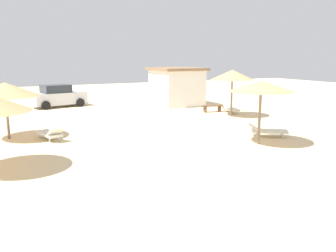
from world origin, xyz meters
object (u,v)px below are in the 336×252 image
at_px(parasol_2, 232,75).
at_px(lounger_0, 50,133).
at_px(lounger_1, 267,130).
at_px(parked_car, 58,96).
at_px(parasol_1, 261,86).
at_px(beach_cabana, 176,86).
at_px(bench_0, 212,107).
at_px(parasol_0, 5,90).
at_px(lounger_2, 230,108).

relative_size(parasol_2, lounger_0, 1.51).
bearing_deg(parasol_2, lounger_0, -172.03).
height_order(lounger_0, lounger_1, lounger_0).
bearing_deg(lounger_0, parked_car, 78.17).
bearing_deg(parasol_1, beach_cabana, 77.75).
xyz_separation_m(lounger_0, bench_0, (11.53, 3.73, 0.03)).
height_order(parasol_2, lounger_1, parasol_2).
relative_size(parasol_0, parked_car, 0.74).
height_order(parasol_1, lounger_0, parasol_1).
bearing_deg(beach_cabana, parasol_1, -102.25).
xyz_separation_m(parasol_2, beach_cabana, (-0.56, 6.53, -1.17)).
xyz_separation_m(parasol_2, lounger_1, (-2.06, -5.64, -2.36)).
bearing_deg(lounger_0, parasol_2, 7.97).
relative_size(parasol_0, lounger_2, 1.60).
relative_size(parasol_0, beach_cabana, 0.77).
bearing_deg(bench_0, parasol_1, -111.03).
relative_size(parasol_0, bench_0, 2.04).
xyz_separation_m(parasol_1, lounger_1, (1.37, 1.01, -2.26)).
bearing_deg(parasol_0, bench_0, 11.06).
height_order(parasol_0, parasol_2, parasol_2).
relative_size(lounger_1, bench_0, 1.23).
bearing_deg(beach_cabana, parasol_2, -85.05).
height_order(parasol_2, parked_car, parasol_2).
distance_m(bench_0, parked_car, 11.86).
bearing_deg(parasol_2, beach_cabana, 94.95).
bearing_deg(parasol_0, lounger_0, -33.96).
relative_size(parasol_2, beach_cabana, 0.74).
bearing_deg(parasol_2, parasol_0, -177.94).
distance_m(parasol_0, lounger_2, 14.46).
xyz_separation_m(lounger_1, parked_car, (-7.18, 15.25, 0.51)).
distance_m(parasol_2, lounger_1, 6.45).
bearing_deg(parasol_1, lounger_1, 36.49).
relative_size(lounger_0, parked_car, 0.47).
bearing_deg(lounger_2, lounger_0, -166.68).
bearing_deg(lounger_0, parasol_1, -31.67).
xyz_separation_m(parasol_1, lounger_0, (-8.16, 5.03, -2.25)).
bearing_deg(parasol_0, parasol_2, 2.06).
bearing_deg(lounger_2, parasol_0, -172.71).
bearing_deg(lounger_1, lounger_0, 157.12).
bearing_deg(bench_0, lounger_0, -162.08).
height_order(lounger_1, beach_cabana, beach_cabana).
xyz_separation_m(parasol_0, parked_car, (4.05, 10.08, -1.51)).
distance_m(lounger_0, parked_car, 11.48).
relative_size(lounger_0, beach_cabana, 0.49).
bearing_deg(beach_cabana, bench_0, -83.42).
xyz_separation_m(lounger_1, beach_cabana, (1.49, 12.17, 1.19)).
xyz_separation_m(parasol_0, parasol_1, (9.86, -6.18, 0.24)).
distance_m(parasol_1, lounger_2, 9.37).
xyz_separation_m(lounger_0, lounger_1, (9.53, -4.02, -0.00)).
relative_size(lounger_0, lounger_1, 1.04).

